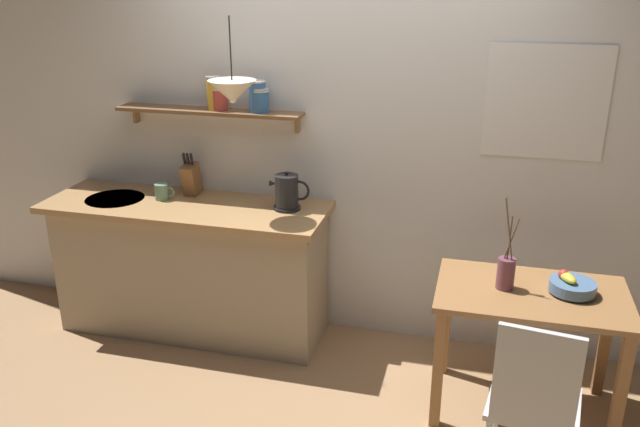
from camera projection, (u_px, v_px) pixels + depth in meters
The scene contains 12 objects.
ground_plane at pixel (326, 375), 3.97m from camera, with size 14.00×14.00×0.00m, color #A87F56.
back_wall at pixel (384, 135), 4.04m from camera, with size 6.80×0.11×2.70m.
kitchen_counter at pixel (191, 267), 4.34m from camera, with size 1.83×0.63×0.91m.
wall_shelf at pixel (230, 103), 4.06m from camera, with size 1.21×0.20×0.34m.
dining_table at pixel (530, 313), 3.47m from camera, with size 0.99×0.62×0.73m.
dining_chair_near at pixel (534, 401), 2.90m from camera, with size 0.45×0.44×0.93m.
fruit_bowl at pixel (572, 285), 3.39m from camera, with size 0.24×0.24×0.12m.
twig_vase at pixel (506, 272), 3.43m from camera, with size 0.09×0.09×0.50m.
electric_kettle at pixel (287, 192), 4.03m from camera, with size 0.26×0.17×0.24m.
knife_block at pixel (191, 178), 4.28m from camera, with size 0.09×0.16×0.29m.
coffee_mug_by_sink at pixel (162, 192), 4.23m from camera, with size 0.14×0.09×0.10m.
pendant_lamp at pixel (232, 92), 3.75m from camera, with size 0.28×0.28×0.49m.
Camera 1 is at (0.82, -3.27, 2.32)m, focal length 36.72 mm.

